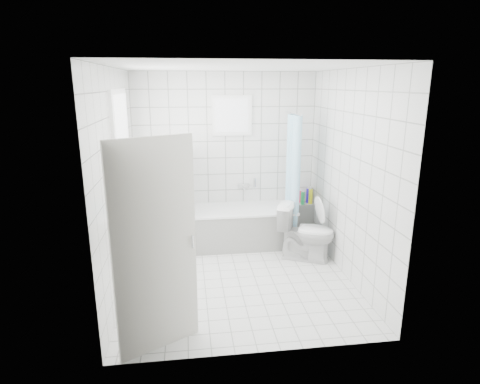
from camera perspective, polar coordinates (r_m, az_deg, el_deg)
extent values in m
plane|color=white|center=(5.28, -0.31, -12.10)|extent=(3.00, 3.00, 0.00)
plane|color=white|center=(4.70, -0.35, 17.37)|extent=(3.00, 3.00, 0.00)
cube|color=white|center=(6.29, -2.06, 4.90)|extent=(2.80, 0.02, 2.60)
cube|color=white|center=(3.40, 2.87, -4.06)|extent=(2.80, 0.02, 2.60)
cube|color=white|center=(4.86, -16.94, 1.18)|extent=(0.02, 3.00, 2.60)
cube|color=white|center=(5.19, 15.21, 2.17)|extent=(0.02, 3.00, 2.60)
cube|color=white|center=(5.08, -16.18, 5.29)|extent=(0.01, 0.90, 1.40)
cube|color=white|center=(6.17, -1.14, 10.80)|extent=(0.50, 0.01, 0.50)
cube|color=white|center=(5.25, -15.10, -2.67)|extent=(0.18, 1.02, 0.08)
cube|color=silver|center=(3.67, -11.92, -7.91)|extent=(0.72, 0.43, 2.00)
cube|color=white|center=(6.22, -0.02, -5.02)|extent=(1.65, 0.75, 0.55)
cube|color=white|center=(6.12, -0.02, -2.47)|extent=(1.67, 0.77, 0.03)
cube|color=white|center=(5.97, -8.56, -1.24)|extent=(0.15, 0.85, 1.50)
cube|color=white|center=(6.67, 9.03, -3.78)|extent=(0.40, 0.24, 0.55)
imported|color=white|center=(5.74, 9.39, -5.67)|extent=(0.89, 0.73, 0.79)
cylinder|color=silver|center=(5.98, 7.54, 11.01)|extent=(0.02, 0.80, 0.02)
cube|color=silver|center=(6.38, 0.47, 0.91)|extent=(0.18, 0.06, 0.06)
imported|color=silver|center=(5.21, -15.09, -1.29)|extent=(0.20, 0.20, 0.18)
imported|color=#2CA1C9|center=(5.02, -15.36, -1.99)|extent=(0.10, 0.10, 0.17)
imported|color=white|center=(5.31, -14.97, -0.39)|extent=(0.13, 0.13, 0.28)
imported|color=#D369A2|center=(5.50, -14.71, -0.33)|extent=(0.13, 0.13, 0.20)
cylinder|color=#2B1AD0|center=(6.57, 9.66, -0.51)|extent=(0.06, 0.06, 0.24)
cylinder|color=red|center=(6.58, 8.64, -0.64)|extent=(0.06, 0.06, 0.19)
cylinder|color=#FFFC1A|center=(6.52, 10.00, -0.61)|extent=(0.06, 0.06, 0.24)
cylinder|color=green|center=(6.47, 8.90, -0.86)|extent=(0.06, 0.06, 0.21)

